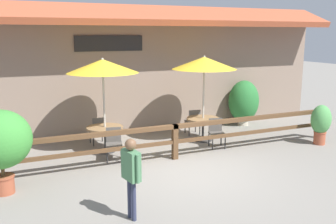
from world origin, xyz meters
name	(u,v)px	position (x,y,z in m)	size (l,w,h in m)	color
ground_plane	(193,172)	(0.00, 0.00, 0.00)	(60.00, 60.00, 0.00)	gray
building_facade	(137,69)	(0.00, 4.10, 2.17)	(14.28, 1.49, 4.23)	gray
patio_railing	(175,134)	(0.00, 1.05, 0.70)	(10.40, 0.14, 0.95)	brown
patio_umbrella_near	(103,66)	(-1.54, 2.44, 2.42)	(1.97, 1.97, 2.65)	#B7B2A8
dining_table_near	(105,132)	(-1.54, 2.44, 0.58)	(1.03, 1.03, 0.72)	olive
chair_near_streetside	(114,142)	(-1.50, 1.68, 0.47)	(0.51, 0.51, 0.85)	#514C47
chair_near_wallside	(98,129)	(-1.56, 3.20, 0.47)	(0.44, 0.44, 0.85)	#514C47
patio_umbrella_middle	(204,63)	(1.54, 2.33, 2.42)	(1.97, 1.97, 2.65)	#B7B2A8
dining_table_middle	(203,122)	(1.54, 2.33, 0.58)	(1.03, 1.03, 0.72)	olive
chair_middle_streetside	(216,131)	(1.58, 1.56, 0.47)	(0.50, 0.50, 0.85)	#514C47
chair_middle_wallside	(193,120)	(1.60, 3.09, 0.47)	(0.46, 0.46, 0.85)	#514C47
potted_plant_corner_fern	(321,122)	(4.60, 0.56, 0.69)	(0.62, 0.56, 1.21)	#9E4C33
potted_plant_tall_tropical	(0,141)	(-4.20, 0.47, 1.14)	(1.28, 1.15, 1.79)	#9E4C33
potted_plant_entrance_palm	(244,102)	(3.89, 3.55, 0.87)	(1.13, 1.02, 1.64)	#B7AD99
pedestrian	(131,168)	(-2.09, -1.66, 0.97)	(0.26, 0.53, 1.51)	#2D334C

